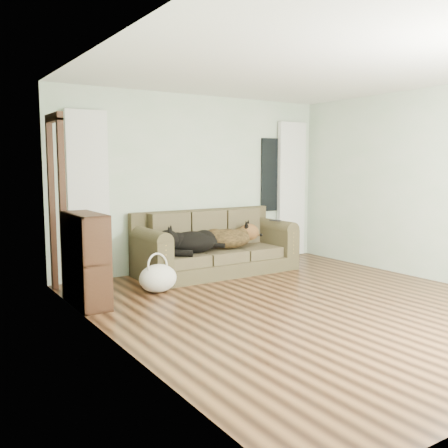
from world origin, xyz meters
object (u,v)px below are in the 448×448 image
sofa (217,242)px  tote_bag (158,280)px  dog_shepherd (229,239)px  bookshelf (86,261)px  dog_black_lab (189,244)px

sofa → tote_bag: size_ratio=4.85×
sofa → dog_shepherd: sofa is taller
tote_bag → bookshelf: size_ratio=0.46×
sofa → bookshelf: size_ratio=2.25×
sofa → bookshelf: bookshelf is taller
dog_black_lab → tote_bag: size_ratio=1.52×
tote_bag → bookshelf: bookshelf is taller
bookshelf → dog_shepherd: bearing=19.7°
dog_black_lab → bookshelf: (-1.63, -0.57, 0.02)m
dog_black_lab → bookshelf: size_ratio=0.70×
tote_bag → dog_black_lab: bearing=34.2°
dog_shepherd → bookshelf: size_ratio=0.70×
dog_black_lab → dog_shepherd: (0.69, 0.04, 0.01)m
sofa → bookshelf: 2.21m
dog_shepherd → bookshelf: bookshelf is taller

